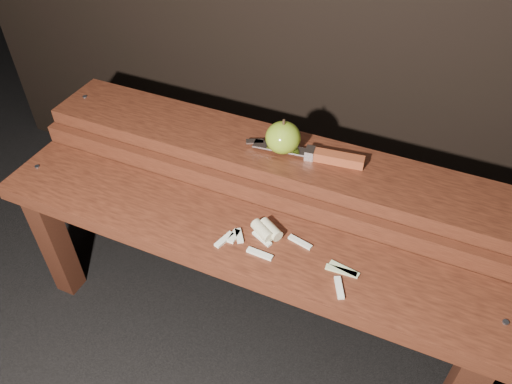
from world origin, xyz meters
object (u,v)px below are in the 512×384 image
at_px(bench_rear_tier, 273,176).
at_px(knife, 323,156).
at_px(bench_front_tier, 234,256).
at_px(apple, 283,138).

bearing_deg(bench_rear_tier, knife, 4.58).
distance_m(bench_front_tier, apple, 0.30).
bearing_deg(bench_front_tier, apple, 84.98).
distance_m(bench_front_tier, bench_rear_tier, 0.23).
distance_m(apple, knife, 0.10).
relative_size(bench_rear_tier, apple, 13.79).
xyz_separation_m(bench_rear_tier, apple, (0.02, 0.00, 0.12)).
relative_size(bench_front_tier, knife, 4.21).
relative_size(bench_rear_tier, knife, 4.21).
height_order(bench_rear_tier, apple, apple).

